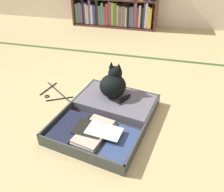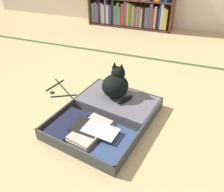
% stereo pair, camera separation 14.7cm
% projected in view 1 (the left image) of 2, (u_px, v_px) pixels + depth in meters
% --- Properties ---
extents(ground_plane, '(10.00, 10.00, 0.00)m').
position_uv_depth(ground_plane, '(120.00, 120.00, 1.76)').
color(ground_plane, tan).
extents(tatami_border, '(4.80, 0.05, 0.00)m').
position_uv_depth(tatami_border, '(141.00, 57.00, 2.70)').
color(tatami_border, '#355227').
rests_on(tatami_border, ground_plane).
extents(bookshelf, '(1.30, 0.28, 0.83)m').
position_uv_depth(bookshelf, '(114.00, 0.00, 3.45)').
color(bookshelf, '#532E28').
rests_on(bookshelf, ground_plane).
extents(open_suitcase, '(0.75, 0.89, 0.09)m').
position_uv_depth(open_suitcase, '(108.00, 114.00, 1.76)').
color(open_suitcase, '#363D3B').
rests_on(open_suitcase, ground_plane).
extents(black_cat, '(0.28, 0.26, 0.28)m').
position_uv_depth(black_cat, '(114.00, 84.00, 1.83)').
color(black_cat, black).
rests_on(black_cat, open_suitcase).
extents(clothes_hanger, '(0.34, 0.30, 0.01)m').
position_uv_depth(clothes_hanger, '(55.00, 93.00, 2.06)').
color(clothes_hanger, black).
rests_on(clothes_hanger, ground_plane).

